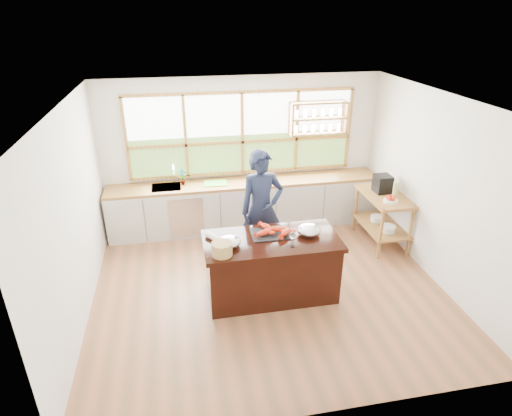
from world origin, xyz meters
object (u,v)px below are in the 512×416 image
object	(u,v)px
island	(271,267)
cook	(262,209)
espresso_machine	(383,184)
wicker_basket	(222,249)

from	to	relation	value
island	cook	bearing A→B (deg)	87.35
espresso_machine	cook	bearing A→B (deg)	-171.77
cook	espresso_machine	bearing A→B (deg)	2.69
cook	wicker_basket	world-z (taller)	cook
wicker_basket	espresso_machine	bearing A→B (deg)	27.55
island	wicker_basket	bearing A→B (deg)	-158.96
cook	wicker_basket	distance (m)	1.37
island	espresso_machine	bearing A→B (deg)	29.50
espresso_machine	wicker_basket	distance (m)	3.27
island	wicker_basket	xyz separation A→B (m)	(-0.71, -0.27, 0.53)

